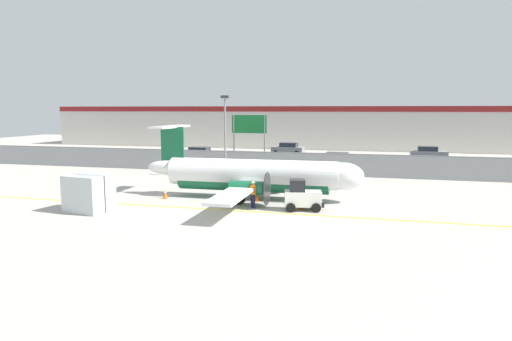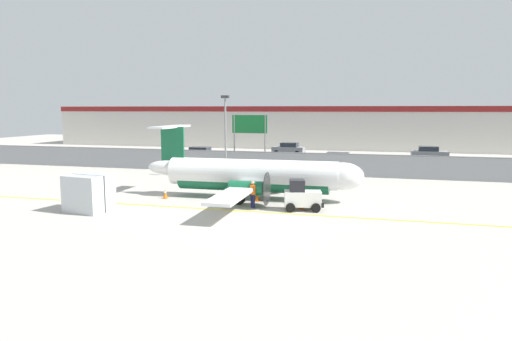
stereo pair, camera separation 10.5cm
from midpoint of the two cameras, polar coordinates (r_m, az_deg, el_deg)
name	(u,v)px [view 2 (the right image)]	position (r m, az deg, el deg)	size (l,w,h in m)	color
ground_plane	(249,211)	(27.40, -0.72, -5.14)	(140.00, 140.00, 0.01)	#ADA89E
perimeter_fence	(296,163)	(42.63, 5.10, 0.97)	(98.00, 0.10, 2.10)	gray
parking_lot_strip	(313,161)	(54.04, 7.18, 1.23)	(98.00, 17.00, 0.12)	#38383A
background_building	(330,127)	(72.12, 9.23, 5.35)	(91.00, 8.10, 6.50)	beige
commuter_airplane	(256,175)	(31.03, 0.11, -0.62)	(15.22, 16.03, 4.92)	white
baggage_tug	(302,196)	(27.70, 5.87, -3.24)	(2.51, 1.79, 1.88)	silver
ground_crew_worker	(253,193)	(28.20, -0.30, -2.80)	(0.48, 0.48, 1.70)	#191E4C
cargo_container	(89,193)	(29.02, -20.07, -2.68)	(2.67, 2.34, 2.20)	#B7BCC1
traffic_cone_near_left	(302,203)	(28.32, 5.85, -4.11)	(0.36, 0.36, 0.64)	orange
traffic_cone_near_right	(289,195)	(31.14, 4.29, -3.02)	(0.36, 0.36, 0.64)	orange
traffic_cone_far_left	(257,196)	(30.42, 0.24, -3.25)	(0.36, 0.36, 0.64)	orange
traffic_cone_far_right	(165,194)	(31.96, -11.19, -2.86)	(0.36, 0.36, 0.64)	orange
parked_car_0	(199,154)	(53.72, -7.04, 2.09)	(4.27, 2.14, 1.58)	slate
parked_car_1	(289,149)	(60.38, 4.15, 2.74)	(4.29, 2.20, 1.58)	gray
parked_car_2	(337,160)	(47.31, 10.10, 1.27)	(4.27, 2.15, 1.58)	#19662D
parked_car_3	(429,153)	(57.92, 20.89, 2.05)	(4.23, 2.06, 1.58)	gray
apron_light_pole	(225,129)	(40.55, -3.77, 5.15)	(0.70, 0.30, 7.27)	slate
highway_sign	(250,129)	(45.64, -0.74, 5.25)	(3.60, 0.14, 5.50)	slate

